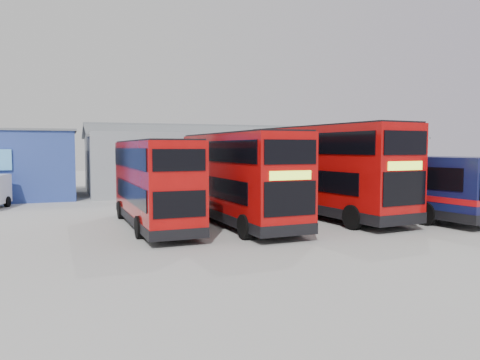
# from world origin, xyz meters

# --- Properties ---
(ground_plane) EXTENTS (120.00, 120.00, 0.00)m
(ground_plane) POSITION_xyz_m (0.00, 0.00, 0.00)
(ground_plane) COLOR #9C9C97
(ground_plane) RESTS_ON ground
(maintenance_shed) EXTENTS (30.50, 12.00, 5.89)m
(maintenance_shed) POSITION_xyz_m (8.00, 20.00, 2.60)
(maintenance_shed) COLOR gray
(maintenance_shed) RESTS_ON ground
(double_decker_left) EXTENTS (2.72, 9.90, 4.16)m
(double_decker_left) POSITION_xyz_m (-4.66, 1.41, 2.07)
(double_decker_left) COLOR #A10909
(double_decker_left) RESTS_ON ground
(double_decker_centre) EXTENTS (3.09, 10.82, 4.53)m
(double_decker_centre) POSITION_xyz_m (-0.56, 0.94, 2.25)
(double_decker_centre) COLOR #A10909
(double_decker_centre) RESTS_ON ground
(double_decker_right) EXTENTS (4.15, 12.05, 5.00)m
(double_decker_right) POSITION_xyz_m (4.80, 1.86, 2.49)
(double_decker_right) COLOR #A10909
(double_decker_right) RESTS_ON ground
(single_decker_blue) EXTENTS (4.73, 12.65, 3.36)m
(single_decker_blue) POSITION_xyz_m (8.80, 1.12, 1.67)
(single_decker_blue) COLOR #0E173E
(single_decker_blue) RESTS_ON ground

